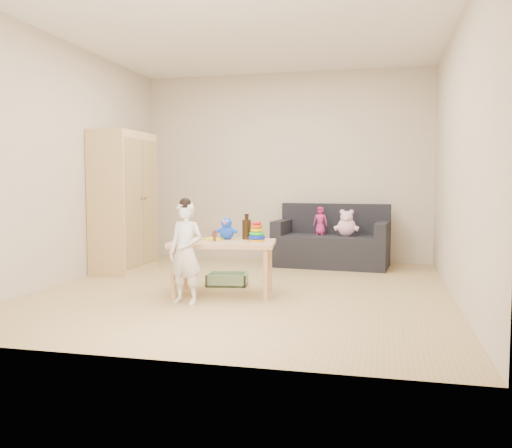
% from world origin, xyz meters
% --- Properties ---
extents(room, '(4.50, 4.50, 4.50)m').
position_xyz_m(room, '(0.00, 0.00, 1.30)').
color(room, tan).
rests_on(room, ground).
extents(wardrobe, '(0.47, 0.94, 1.70)m').
position_xyz_m(wardrobe, '(-1.75, 0.84, 0.85)').
color(wardrobe, tan).
rests_on(wardrobe, ground).
extents(sofa, '(1.51, 0.85, 0.41)m').
position_xyz_m(sofa, '(0.69, 1.77, 0.20)').
color(sofa, black).
rests_on(sofa, ground).
extents(play_table, '(1.06, 0.75, 0.52)m').
position_xyz_m(play_table, '(-0.15, -0.27, 0.26)').
color(play_table, '#EFB683').
rests_on(play_table, ground).
extents(storage_bin, '(0.46, 0.37, 0.13)m').
position_xyz_m(storage_bin, '(-0.25, 0.20, 0.06)').
color(storage_bin, '#7FA376').
rests_on(storage_bin, ground).
extents(toddler, '(0.37, 0.29, 0.90)m').
position_xyz_m(toddler, '(-0.36, -0.73, 0.45)').
color(toddler, white).
rests_on(toddler, ground).
extents(pink_bear, '(0.27, 0.23, 0.28)m').
position_xyz_m(pink_bear, '(0.89, 1.69, 0.55)').
color(pink_bear, '#FFBBD6').
rests_on(pink_bear, sofa).
extents(doll, '(0.19, 0.14, 0.36)m').
position_xyz_m(doll, '(0.55, 1.77, 0.59)').
color(doll, '#C42475').
rests_on(doll, sofa).
extents(ring_stacker, '(0.17, 0.17, 0.19)m').
position_xyz_m(ring_stacker, '(0.16, -0.19, 0.59)').
color(ring_stacker, '#F0A50C').
rests_on(ring_stacker, play_table).
extents(brown_bottle, '(0.09, 0.09, 0.25)m').
position_xyz_m(brown_bottle, '(0.02, -0.05, 0.63)').
color(brown_bottle, black).
rests_on(brown_bottle, play_table).
extents(blue_plush, '(0.22, 0.19, 0.22)m').
position_xyz_m(blue_plush, '(-0.17, -0.10, 0.63)').
color(blue_plush, blue).
rests_on(blue_plush, play_table).
extents(wooden_figure, '(0.05, 0.05, 0.11)m').
position_xyz_m(wooden_figure, '(-0.23, -0.30, 0.58)').
color(wooden_figure, maroon).
rests_on(wooden_figure, play_table).
extents(yellow_book, '(0.21, 0.21, 0.01)m').
position_xyz_m(yellow_book, '(-0.28, -0.15, 0.53)').
color(yellow_book, yellow).
rests_on(yellow_book, play_table).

